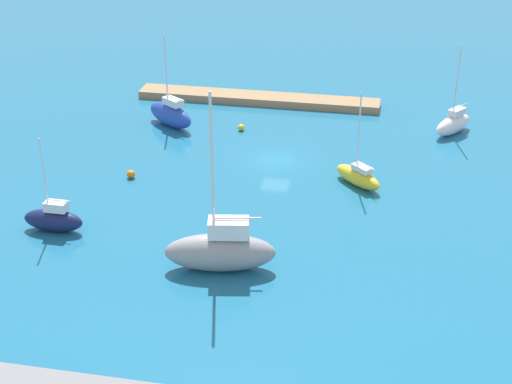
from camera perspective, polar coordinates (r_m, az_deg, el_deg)
water at (r=68.66m, az=1.49°, el=2.42°), size 160.00×160.00×0.00m
pier_dock at (r=82.32m, az=0.16°, el=7.04°), size 25.99×2.89×0.78m
sailboat_gray_by_breakwater at (r=52.08m, az=-2.66°, el=-4.35°), size 7.94×3.75×12.97m
sailboat_navy_west_end at (r=58.87m, az=-14.95°, el=-1.97°), size 4.64×1.58×7.54m
sailboat_white_inner_mooring at (r=76.35m, az=14.58°, el=4.99°), size 4.24×4.99×8.98m
sailboat_yellow_east_end at (r=64.30m, az=7.68°, el=1.18°), size 4.64×4.39×8.17m
sailboat_blue_along_channel at (r=76.08m, az=-6.43°, el=5.84°), size 5.89×4.74×9.26m
mooring_buoy_orange at (r=66.06m, az=-9.37°, el=1.34°), size 0.72×0.72×0.72m
mooring_buoy_yellow at (r=74.88m, az=-1.12°, el=4.87°), size 0.65×0.65×0.65m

